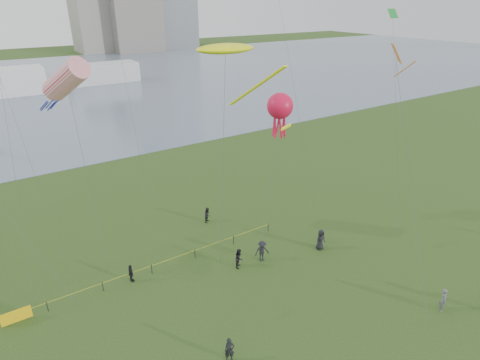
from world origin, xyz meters
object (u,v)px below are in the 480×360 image
kite_flyer (443,300)px  kite_octopus (280,107)px  fence (74,295)px  kite_stingray (226,50)px

kite_flyer → kite_octopus: kite_octopus is taller
fence → kite_stingray: size_ratio=1.38×
kite_flyer → kite_octopus: bearing=60.2°
kite_flyer → kite_octopus: size_ratio=0.14×
fence → kite_octopus: 22.91m
kite_flyer → fence: bearing=107.4°
kite_flyer → kite_stingray: (-7.23, 17.77, 16.05)m
kite_stingray → kite_flyer: bearing=-44.4°
fence → kite_octopus: kite_octopus is taller
kite_stingray → kite_octopus: kite_stingray is taller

